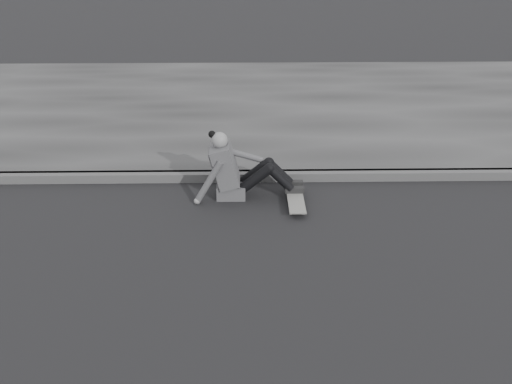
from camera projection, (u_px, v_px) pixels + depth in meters
ground at (345, 296)px, 5.40m from camera, size 80.00×80.00×0.00m
curb at (315, 176)px, 7.68m from camera, size 24.00×0.16×0.12m
sidewalk at (297, 106)px, 10.38m from camera, size 24.00×6.00×0.12m
skateboard at (296, 199)px, 7.04m from camera, size 0.20×0.78×0.09m
seated_woman at (236, 170)px, 7.12m from camera, size 1.38×0.46×0.88m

